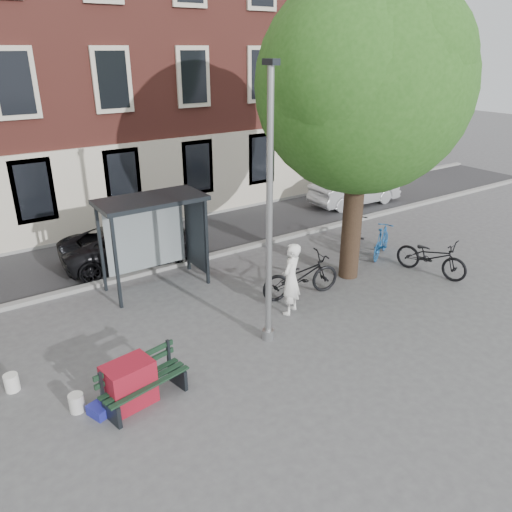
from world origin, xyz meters
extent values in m
plane|color=#4C4C4F|center=(0.00, 0.00, 0.00)|extent=(90.00, 90.00, 0.00)
cube|color=#28282B|center=(0.00, 7.00, 0.01)|extent=(40.00, 4.00, 0.01)
cube|color=gray|center=(0.00, 5.00, 0.06)|extent=(40.00, 0.25, 0.12)
cube|color=gray|center=(0.00, 9.00, 0.06)|extent=(40.00, 0.25, 0.12)
cube|color=brown|center=(0.00, 13.00, 7.00)|extent=(30.00, 8.00, 14.00)
cylinder|color=#9EA0A3|center=(0.00, 0.00, 3.00)|extent=(0.14, 0.14, 6.00)
cylinder|color=#9EA0A3|center=(0.00, 0.00, 0.12)|extent=(0.28, 0.28, 0.24)
cube|color=#1E2328|center=(0.00, 0.00, 6.05)|extent=(0.18, 0.35, 0.12)
cylinder|color=black|center=(4.00, 1.50, 1.70)|extent=(0.56, 0.56, 3.40)
sphere|color=#265519|center=(4.00, 1.50, 5.40)|extent=(5.60, 5.60, 5.60)
sphere|color=#265519|center=(4.90, 1.90, 5.90)|extent=(3.92, 3.92, 3.92)
sphere|color=#265519|center=(3.20, 1.20, 5.70)|extent=(4.20, 4.20, 4.20)
sphere|color=#265519|center=(4.20, 0.60, 6.00)|extent=(3.64, 3.64, 3.64)
cube|color=#1E2328|center=(-2.30, 3.40, 1.25)|extent=(0.08, 0.08, 2.50)
cube|color=#1E2328|center=(0.30, 3.40, 1.25)|extent=(0.08, 0.08, 2.50)
cube|color=#1E2328|center=(-2.30, 4.60, 1.25)|extent=(0.08, 0.08, 2.50)
cube|color=#1E2328|center=(0.30, 4.60, 1.25)|extent=(0.08, 0.08, 2.50)
cube|color=#1E2328|center=(-1.00, 4.00, 2.56)|extent=(2.85, 1.45, 0.12)
cube|color=#8C999E|center=(-1.00, 4.60, 1.38)|extent=(2.34, 0.04, 2.00)
cube|color=#1E2328|center=(0.30, 4.00, 1.38)|extent=(0.12, 1.14, 2.12)
cube|color=#D84C19|center=(0.37, 4.00, 1.38)|extent=(0.02, 0.90, 1.62)
imported|color=white|center=(1.20, 0.72, 0.94)|extent=(0.82, 0.73, 1.89)
cube|color=#1E2328|center=(-3.97, -0.69, 0.22)|extent=(0.19, 0.55, 0.45)
cube|color=#1E2328|center=(-2.51, -0.39, 0.22)|extent=(0.19, 0.55, 0.45)
cube|color=black|center=(-3.20, -0.71, 0.47)|extent=(1.73, 0.46, 0.04)
cube|color=black|center=(-3.24, -0.54, 0.47)|extent=(1.73, 0.46, 0.04)
cube|color=black|center=(-3.27, -0.36, 0.47)|extent=(1.73, 0.46, 0.04)
cube|color=black|center=(-3.29, -0.27, 0.67)|extent=(1.71, 0.40, 0.10)
cube|color=black|center=(-3.29, -0.27, 0.84)|extent=(1.71, 0.40, 0.10)
imported|color=black|center=(2.00, 1.29, 0.59)|extent=(2.37, 1.19, 1.19)
imported|color=#1A5291|center=(5.94, 2.01, 0.52)|extent=(1.75, 1.26, 1.04)
imported|color=black|center=(6.10, 0.21, 0.57)|extent=(1.26, 2.29, 1.14)
imported|color=black|center=(5.80, 2.95, 0.54)|extent=(1.70, 1.52, 1.07)
imported|color=black|center=(-0.86, 6.04, 0.62)|extent=(4.61, 2.45, 1.23)
imported|color=#A5A7AD|center=(9.36, 6.71, 0.67)|extent=(4.17, 1.67, 1.35)
cube|color=maroon|center=(-3.50, -0.40, 0.45)|extent=(0.98, 0.74, 0.90)
cube|color=navy|center=(-3.99, -0.33, 0.10)|extent=(0.65, 0.56, 0.20)
cylinder|color=white|center=(-5.30, 1.31, 0.18)|extent=(0.29, 0.29, 0.36)
cylinder|color=silver|center=(-4.41, -0.03, 0.18)|extent=(0.33, 0.33, 0.36)
cylinder|color=#9EA0A3|center=(4.20, 1.71, 1.03)|extent=(0.04, 0.04, 2.06)
cube|color=#CDD217|center=(4.20, 1.71, 1.89)|extent=(0.36, 0.15, 0.48)
camera|label=1|loc=(-5.86, -8.12, 6.31)|focal=35.00mm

